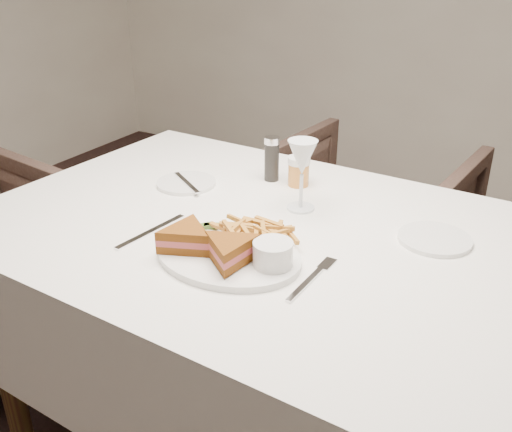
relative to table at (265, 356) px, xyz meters
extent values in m
cube|color=white|center=(0.00, 0.00, 0.00)|extent=(1.42, 0.99, 0.75)
imported|color=#48342C|center=(-0.06, 0.90, -0.01)|extent=(0.78, 0.74, 0.73)
ellipsoid|color=white|center=(0.00, -0.16, 0.38)|extent=(0.33, 0.27, 0.01)
cube|color=silver|center=(-0.22, -0.15, 0.38)|extent=(0.04, 0.21, 0.00)
cylinder|color=white|center=(-0.31, 0.12, 0.38)|extent=(0.16, 0.16, 0.01)
cylinder|color=white|center=(0.35, 0.12, 0.38)|extent=(0.16, 0.16, 0.01)
cylinder|color=black|center=(-0.13, 0.26, 0.44)|extent=(0.04, 0.04, 0.12)
cylinder|color=orange|center=(-0.05, 0.27, 0.42)|extent=(0.06, 0.06, 0.08)
cube|color=#416423|center=(-0.08, -0.08, 0.40)|extent=(0.06, 0.04, 0.01)
cube|color=#416423|center=(-0.11, -0.10, 0.40)|extent=(0.05, 0.05, 0.01)
cylinder|color=white|center=(0.10, -0.16, 0.42)|extent=(0.08, 0.08, 0.05)
camera|label=1|loc=(0.56, -1.03, 0.97)|focal=40.00mm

